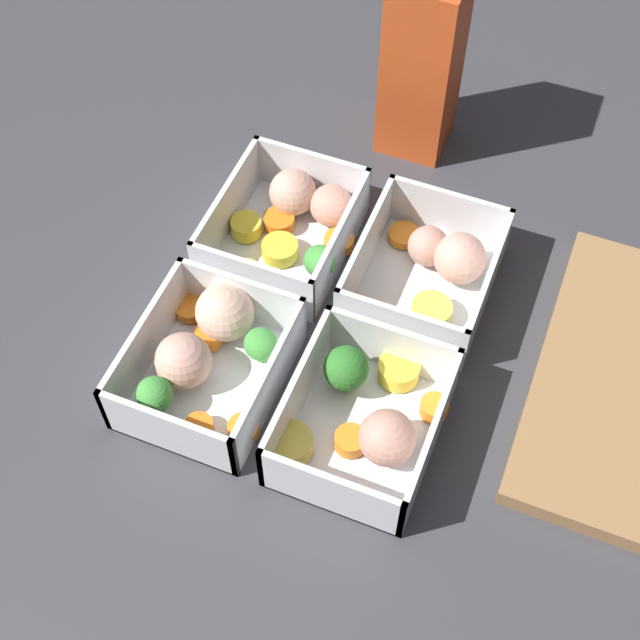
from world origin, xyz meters
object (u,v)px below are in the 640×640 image
object	(u,v)px
container_far_right	(365,417)
container_near_left	(293,224)
container_near_right	(207,353)
juice_carton	(422,63)
container_far_left	(431,271)

from	to	relation	value
container_far_right	container_near_left	bearing A→B (deg)	-141.50
container_near_right	juice_carton	world-z (taller)	juice_carton
container_near_right	container_far_right	size ratio (longest dim) A/B	1.03
container_near_left	container_far_right	world-z (taller)	same
container_near_left	juice_carton	world-z (taller)	juice_carton
container_far_left	container_near_left	bearing A→B (deg)	-92.45
container_far_left	juice_carton	size ratio (longest dim) A/B	0.78
container_near_left	container_near_right	world-z (taller)	same
container_near_left	juice_carton	bearing A→B (deg)	159.63
container_near_left	container_far_right	xyz separation A→B (m)	(0.17, 0.13, 0.00)
container_near_left	container_near_right	size ratio (longest dim) A/B	0.98
container_near_right	container_far_left	distance (m)	0.21
container_far_right	juice_carton	size ratio (longest dim) A/B	0.75
container_far_right	container_far_left	bearing A→B (deg)	178.56
container_far_left	container_far_right	world-z (taller)	same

